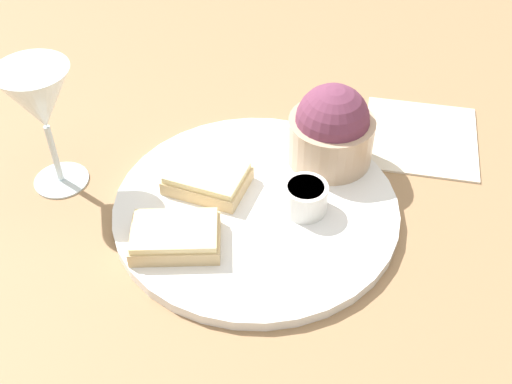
% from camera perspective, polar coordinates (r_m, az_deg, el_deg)
% --- Properties ---
extents(ground_plane, '(4.00, 4.00, 0.00)m').
position_cam_1_polar(ground_plane, '(0.77, 0.00, -1.82)').
color(ground_plane, '#93704C').
extents(dinner_plate, '(0.34, 0.34, 0.01)m').
position_cam_1_polar(dinner_plate, '(0.77, 0.00, -1.46)').
color(dinner_plate, white).
rests_on(dinner_plate, ground_plane).
extents(salad_bowl, '(0.11, 0.11, 0.11)m').
position_cam_1_polar(salad_bowl, '(0.80, 6.72, 5.53)').
color(salad_bowl, tan).
rests_on(salad_bowl, dinner_plate).
extents(sauce_ramekin, '(0.05, 0.05, 0.04)m').
position_cam_1_polar(sauce_ramekin, '(0.75, 4.40, -0.41)').
color(sauce_ramekin, white).
rests_on(sauce_ramekin, dinner_plate).
extents(cheese_toast_near, '(0.10, 0.07, 0.03)m').
position_cam_1_polar(cheese_toast_near, '(0.72, -7.19, -3.94)').
color(cheese_toast_near, '#D1B27F').
rests_on(cheese_toast_near, dinner_plate).
extents(cheese_toast_far, '(0.12, 0.10, 0.03)m').
position_cam_1_polar(cheese_toast_far, '(0.78, -4.35, 1.21)').
color(cheese_toast_far, '#D1B27F').
rests_on(cheese_toast_far, dinner_plate).
extents(wine_glass, '(0.09, 0.09, 0.17)m').
position_cam_1_polar(wine_glass, '(0.78, -18.67, 7.52)').
color(wine_glass, silver).
rests_on(wine_glass, ground_plane).
extents(napkin, '(0.19, 0.19, 0.01)m').
position_cam_1_polar(napkin, '(0.91, 14.43, 4.81)').
color(napkin, beige).
rests_on(napkin, ground_plane).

